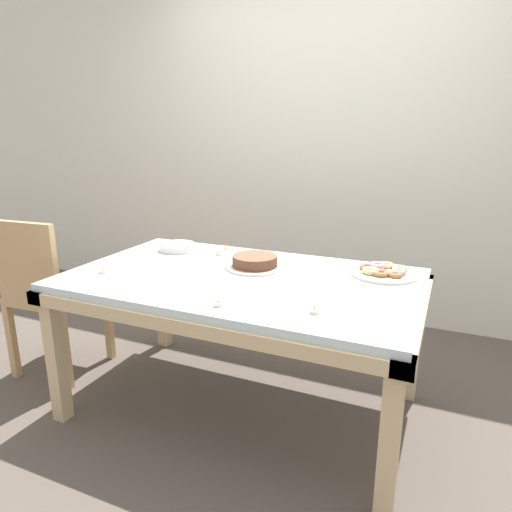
{
  "coord_description": "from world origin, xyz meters",
  "views": [
    {
      "loc": [
        0.9,
        -1.89,
        1.41
      ],
      "look_at": [
        0.01,
        0.16,
        0.78
      ],
      "focal_mm": 32.0,
      "sensor_mm": 36.0,
      "label": 1
    }
  ],
  "objects": [
    {
      "name": "tealight_centre",
      "position": [
        -0.64,
        -0.23,
        0.73
      ],
      "size": [
        0.04,
        0.04,
        0.04
      ],
      "color": "silver",
      "rests_on": "dining_table"
    },
    {
      "name": "wall_back",
      "position": [
        0.0,
        1.5,
        1.3
      ],
      "size": [
        8.0,
        0.1,
        2.6
      ],
      "primitive_type": "cube",
      "color": "silver",
      "rests_on": "ground"
    },
    {
      "name": "cake_chocolate_round",
      "position": [
        0.01,
        0.15,
        0.75
      ],
      "size": [
        0.3,
        0.3,
        0.07
      ],
      "color": "silver",
      "rests_on": "dining_table"
    },
    {
      "name": "tealight_left_edge",
      "position": [
        0.46,
        -0.3,
        0.73
      ],
      "size": [
        0.04,
        0.04,
        0.04
      ],
      "color": "silver",
      "rests_on": "dining_table"
    },
    {
      "name": "tealight_right_edge",
      "position": [
        -0.28,
        0.29,
        0.73
      ],
      "size": [
        0.04,
        0.04,
        0.04
      ],
      "color": "silver",
      "rests_on": "dining_table"
    },
    {
      "name": "ground_plane",
      "position": [
        0.0,
        0.0,
        0.0
      ],
      "size": [
        12.0,
        12.0,
        0.0
      ],
      "primitive_type": "plane",
      "color": "#564C44"
    },
    {
      "name": "pastry_platter",
      "position": [
        0.62,
        0.3,
        0.74
      ],
      "size": [
        0.33,
        0.33,
        0.04
      ],
      "color": "silver",
      "rests_on": "dining_table"
    },
    {
      "name": "plate_stack",
      "position": [
        -0.55,
        0.29,
        0.74
      ],
      "size": [
        0.21,
        0.21,
        0.04
      ],
      "color": "silver",
      "rests_on": "dining_table"
    },
    {
      "name": "dining_table",
      "position": [
        0.0,
        0.0,
        0.64
      ],
      "size": [
        1.7,
        1.02,
        0.72
      ],
      "color": "silver",
      "rests_on": "ground"
    },
    {
      "name": "tealight_near_front",
      "position": [
        0.08,
        -0.39,
        0.73
      ],
      "size": [
        0.04,
        0.04,
        0.04
      ],
      "color": "silver",
      "rests_on": "dining_table"
    },
    {
      "name": "chair",
      "position": [
        -1.16,
        -0.13,
        0.52
      ],
      "size": [
        0.45,
        0.45,
        0.94
      ],
      "color": "tan",
      "rests_on": "ground"
    },
    {
      "name": "tealight_near_cakes",
      "position": [
        -0.3,
        0.43,
        0.73
      ],
      "size": [
        0.04,
        0.04,
        0.04
      ],
      "color": "silver",
      "rests_on": "dining_table"
    }
  ]
}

